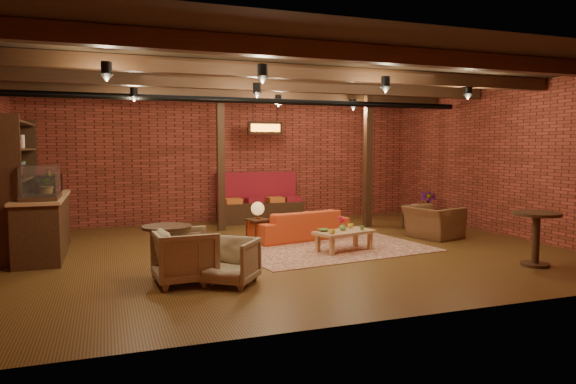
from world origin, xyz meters
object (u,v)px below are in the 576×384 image
object	(u,v)px
sofa	(299,225)
plant_tall	(428,176)
armchair_right	(433,217)
coffee_table	(344,233)
round_table_left	(167,242)
round_table_right	(536,230)
side_table_book	(414,208)
armchair_b	(230,259)
side_table_lamp	(258,212)
armchair_a	(185,253)

from	to	relation	value
sofa	plant_tall	size ratio (longest dim) A/B	0.86
armchair_right	plant_tall	world-z (taller)	plant_tall
coffee_table	round_table_left	distance (m)	3.30
round_table_left	round_table_right	xyz separation A→B (m)	(5.60, -1.31, 0.07)
round_table_left	sofa	bearing A→B (deg)	36.85
coffee_table	side_table_book	xyz separation A→B (m)	(2.55, 1.60, 0.19)
armchair_b	round_table_right	bearing A→B (deg)	30.12
round_table_left	armchair_right	bearing A→B (deg)	13.85
side_table_lamp	side_table_book	world-z (taller)	side_table_lamp
side_table_lamp	round_table_left	size ratio (longest dim) A/B	1.10
side_table_lamp	armchair_a	size ratio (longest dim) A/B	0.99
sofa	armchair_right	xyz separation A→B (m)	(2.71, -0.78, 0.14)
side_table_lamp	armchair_b	xyz separation A→B (m)	(-1.21, -2.78, -0.27)
armchair_a	armchair_right	size ratio (longest dim) A/B	0.82
coffee_table	armchair_b	bearing A→B (deg)	-148.50
armchair_a	plant_tall	size ratio (longest dim) A/B	0.35
side_table_book	round_table_right	xyz separation A→B (m)	(-0.17, -3.66, 0.05)
armchair_right	armchair_b	bearing A→B (deg)	100.27
sofa	armchair_right	distance (m)	2.82
armchair_a	plant_tall	distance (m)	7.41
round_table_right	coffee_table	bearing A→B (deg)	139.13
plant_tall	round_table_right	bearing A→B (deg)	-103.20
round_table_right	sofa	bearing A→B (deg)	128.05
armchair_a	round_table_right	bearing A→B (deg)	-102.23
round_table_left	armchair_right	world-z (taller)	armchair_right
side_table_book	side_table_lamp	bearing A→B (deg)	-174.97
coffee_table	armchair_right	distance (m)	2.45
armchair_a	armchair_right	xyz separation A→B (m)	(5.40, 1.85, 0.03)
sofa	round_table_right	bearing A→B (deg)	114.81
armchair_right	coffee_table	bearing A→B (deg)	91.27
sofa	armchair_right	bearing A→B (deg)	150.66
round_table_right	plant_tall	size ratio (longest dim) A/B	0.36
side_table_lamp	round_table_left	xyz separation A→B (m)	(-1.97, -2.01, -0.12)
armchair_b	armchair_right	distance (m)	5.28
round_table_left	armchair_a	xyz separation A→B (m)	(0.19, -0.47, -0.09)
armchair_a	armchair_b	world-z (taller)	armchair_a
armchair_b	plant_tall	distance (m)	7.09
coffee_table	side_table_lamp	xyz separation A→B (m)	(-1.25, 1.27, 0.29)
coffee_table	armchair_right	world-z (taller)	armchair_right
side_table_lamp	side_table_book	bearing A→B (deg)	5.03
armchair_right	side_table_lamp	bearing A→B (deg)	66.41
armchair_a	plant_tall	world-z (taller)	plant_tall
sofa	side_table_lamp	bearing A→B (deg)	-4.34
coffee_table	round_table_right	size ratio (longest dim) A/B	1.40
side_table_lamp	armchair_a	bearing A→B (deg)	-125.57
coffee_table	round_table_left	xyz separation A→B (m)	(-3.21, -0.75, 0.17)
side_table_lamp	side_table_book	xyz separation A→B (m)	(3.80, 0.33, -0.10)
coffee_table	plant_tall	bearing A→B (deg)	34.61
sofa	side_table_lamp	distance (m)	0.98
armchair_right	round_table_right	world-z (taller)	armchair_right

